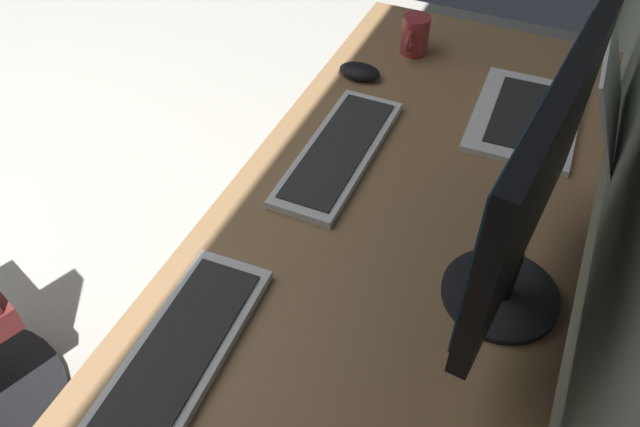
{
  "coord_description": "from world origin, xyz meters",
  "views": [
    {
      "loc": [
        0.56,
        1.94,
        1.6
      ],
      "look_at": [
        -0.03,
        1.68,
        0.95
      ],
      "focal_mm": 35.48,
      "sensor_mm": 36.0,
      "label": 1
    }
  ],
  "objects_px": {
    "monitor_primary": "(533,188)",
    "keyboard_main": "(339,151)",
    "keyboard_spare": "(176,358)",
    "laptop_leftmost": "(558,107)",
    "mouse_spare": "(360,71)",
    "coffee_mug": "(415,35)"
  },
  "relations": [
    {
      "from": "laptop_leftmost",
      "to": "monitor_primary",
      "type": "bearing_deg",
      "value": -0.51
    },
    {
      "from": "keyboard_spare",
      "to": "monitor_primary",
      "type": "bearing_deg",
      "value": 127.78
    },
    {
      "from": "keyboard_main",
      "to": "coffee_mug",
      "type": "xyz_separation_m",
      "value": [
        -0.46,
        0.01,
        0.04
      ]
    },
    {
      "from": "laptop_leftmost",
      "to": "keyboard_spare",
      "type": "xyz_separation_m",
      "value": [
        0.86,
        -0.44,
        -0.04
      ]
    },
    {
      "from": "keyboard_spare",
      "to": "mouse_spare",
      "type": "xyz_separation_m",
      "value": [
        -0.87,
        -0.03,
        0.01
      ]
    },
    {
      "from": "monitor_primary",
      "to": "keyboard_main",
      "type": "height_order",
      "value": "monitor_primary"
    },
    {
      "from": "monitor_primary",
      "to": "keyboard_main",
      "type": "distance_m",
      "value": 0.52
    },
    {
      "from": "monitor_primary",
      "to": "mouse_spare",
      "type": "distance_m",
      "value": 0.75
    },
    {
      "from": "laptop_leftmost",
      "to": "coffee_mug",
      "type": "height_order",
      "value": "laptop_leftmost"
    },
    {
      "from": "coffee_mug",
      "to": "keyboard_main",
      "type": "bearing_deg",
      "value": -1.79
    },
    {
      "from": "monitor_primary",
      "to": "keyboard_spare",
      "type": "xyz_separation_m",
      "value": [
        0.33,
        -0.43,
        -0.24
      ]
    },
    {
      "from": "laptop_leftmost",
      "to": "keyboard_spare",
      "type": "bearing_deg",
      "value": -26.92
    },
    {
      "from": "monitor_primary",
      "to": "laptop_leftmost",
      "type": "distance_m",
      "value": 0.56
    },
    {
      "from": "laptop_leftmost",
      "to": "mouse_spare",
      "type": "xyz_separation_m",
      "value": [
        -0.01,
        -0.47,
        -0.03
      ]
    },
    {
      "from": "keyboard_main",
      "to": "mouse_spare",
      "type": "bearing_deg",
      "value": -166.67
    },
    {
      "from": "keyboard_spare",
      "to": "laptop_leftmost",
      "type": "bearing_deg",
      "value": 153.08
    },
    {
      "from": "keyboard_main",
      "to": "coffee_mug",
      "type": "distance_m",
      "value": 0.46
    },
    {
      "from": "keyboard_main",
      "to": "mouse_spare",
      "type": "relative_size",
      "value": 4.04
    },
    {
      "from": "laptop_leftmost",
      "to": "keyboard_main",
      "type": "xyz_separation_m",
      "value": [
        0.29,
        -0.4,
        -0.04
      ]
    },
    {
      "from": "laptop_leftmost",
      "to": "keyboard_main",
      "type": "distance_m",
      "value": 0.49
    },
    {
      "from": "monitor_primary",
      "to": "keyboard_spare",
      "type": "relative_size",
      "value": 1.19
    },
    {
      "from": "keyboard_main",
      "to": "coffee_mug",
      "type": "height_order",
      "value": "coffee_mug"
    }
  ]
}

